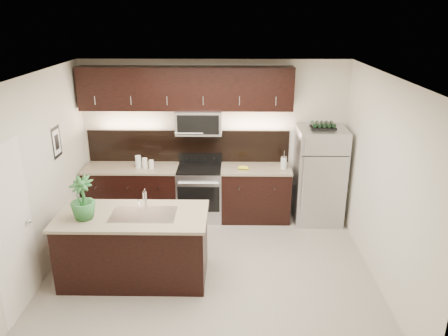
% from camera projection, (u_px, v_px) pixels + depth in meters
% --- Properties ---
extents(ground, '(4.50, 4.50, 0.00)m').
position_uv_depth(ground, '(210.00, 271.00, 6.13)').
color(ground, gray).
rests_on(ground, ground).
extents(room_walls, '(4.52, 4.02, 2.71)m').
position_uv_depth(room_walls, '(200.00, 157.00, 5.52)').
color(room_walls, beige).
rests_on(room_walls, ground).
extents(counter_run, '(3.51, 0.65, 0.94)m').
position_uv_depth(counter_run, '(188.00, 192.00, 7.56)').
color(counter_run, black).
rests_on(counter_run, ground).
extents(upper_fixtures, '(3.49, 0.40, 1.66)m').
position_uv_depth(upper_fixtures, '(188.00, 95.00, 7.13)').
color(upper_fixtures, black).
rests_on(upper_fixtures, counter_run).
extents(island, '(1.96, 0.96, 0.94)m').
position_uv_depth(island, '(135.00, 246.00, 5.84)').
color(island, black).
rests_on(island, ground).
extents(sink_faucet, '(0.84, 0.50, 0.28)m').
position_uv_depth(sink_faucet, '(144.00, 213.00, 5.68)').
color(sink_faucet, silver).
rests_on(sink_faucet, island).
extents(refrigerator, '(0.79, 0.71, 1.64)m').
position_uv_depth(refrigerator, '(319.00, 176.00, 7.35)').
color(refrigerator, '#B2B2B7').
rests_on(refrigerator, ground).
extents(wine_rack, '(0.41, 0.25, 0.10)m').
position_uv_depth(wine_rack, '(323.00, 126.00, 7.06)').
color(wine_rack, black).
rests_on(wine_rack, refrigerator).
extents(plant, '(0.39, 0.39, 0.56)m').
position_uv_depth(plant, '(82.00, 198.00, 5.48)').
color(plant, '#28662E').
rests_on(plant, island).
extents(canisters, '(0.31, 0.13, 0.21)m').
position_uv_depth(canisters, '(143.00, 163.00, 7.32)').
color(canisters, silver).
rests_on(canisters, counter_run).
extents(french_press, '(0.11, 0.11, 0.31)m').
position_uv_depth(french_press, '(284.00, 162.00, 7.29)').
color(french_press, silver).
rests_on(french_press, counter_run).
extents(bananas, '(0.21, 0.18, 0.06)m').
position_uv_depth(bananas, '(241.00, 167.00, 7.30)').
color(bananas, yellow).
rests_on(bananas, counter_run).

